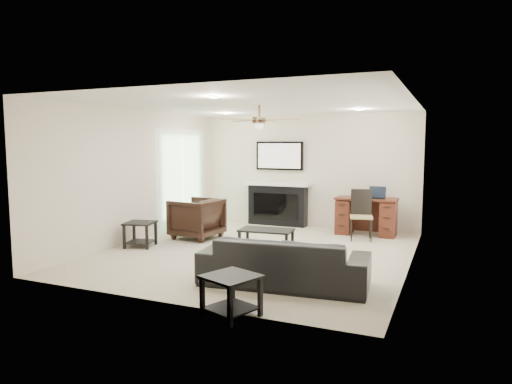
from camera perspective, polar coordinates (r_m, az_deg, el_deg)
room_shell at (r=7.70m, az=1.63°, el=4.81°), size 5.50×5.54×2.52m
sofa at (r=6.04m, az=3.52°, el=-8.64°), size 2.26×1.07×0.64m
armchair at (r=9.03m, az=-7.44°, el=-3.29°), size 0.95×0.93×0.79m
coffee_table at (r=7.83m, az=1.29°, el=-6.12°), size 0.94×0.58×0.40m
end_table_near at (r=5.02m, az=-3.12°, el=-12.83°), size 0.67×0.67×0.45m
end_table_left at (r=8.51m, az=-14.27°, el=-5.15°), size 0.61×0.61×0.45m
fireplace_unit at (r=10.35m, az=2.70°, el=1.07°), size 1.52×0.34×1.91m
desk at (r=9.56m, az=13.61°, el=-2.98°), size 1.22×0.56×0.76m
desk_chair at (r=9.01m, az=13.02°, el=-2.83°), size 0.51×0.52×0.97m
laptop at (r=9.45m, az=14.85°, el=-0.09°), size 0.33×0.24×0.23m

